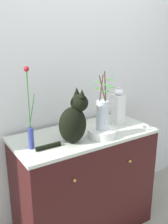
# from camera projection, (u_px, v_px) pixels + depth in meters

# --- Properties ---
(wall_back) EXTENTS (4.40, 0.08, 2.60)m
(wall_back) POSITION_uv_depth(u_px,v_px,m) (62.00, 80.00, 2.29)
(wall_back) COLOR silver
(wall_back) RESTS_ON ground_plane
(sideboard) EXTENTS (1.17, 0.57, 0.92)m
(sideboard) POSITION_uv_depth(u_px,v_px,m) (84.00, 182.00, 2.27)
(sideboard) COLOR #371212
(sideboard) RESTS_ON ground_plane
(cat_sitting) EXTENTS (0.42, 0.16, 0.40)m
(cat_sitting) POSITION_uv_depth(u_px,v_px,m) (74.00, 120.00, 1.91)
(cat_sitting) COLOR black
(cat_sitting) RESTS_ON sideboard
(vase_slim_green) EXTENTS (0.07, 0.04, 0.58)m
(vase_slim_green) POSITION_uv_depth(u_px,v_px,m) (30.00, 126.00, 1.80)
(vase_slim_green) COLOR #333E8E
(vase_slim_green) RESTS_ON sideboard
(bowl_porcelain) EXTENTS (0.22, 0.22, 0.06)m
(bowl_porcelain) POSITION_uv_depth(u_px,v_px,m) (102.00, 133.00, 2.05)
(bowl_porcelain) COLOR white
(bowl_porcelain) RESTS_ON sideboard
(vase_glass_clear) EXTENTS (0.14, 0.22, 0.46)m
(vase_glass_clear) POSITION_uv_depth(u_px,v_px,m) (102.00, 113.00, 2.00)
(vase_glass_clear) COLOR silver
(vase_glass_clear) RESTS_ON bowl_porcelain
(jar_lidded_porcelain) EXTENTS (0.09, 0.09, 0.34)m
(jar_lidded_porcelain) POSITION_uv_depth(u_px,v_px,m) (118.00, 107.00, 2.30)
(jar_lidded_porcelain) COLOR white
(jar_lidded_porcelain) RESTS_ON sideboard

